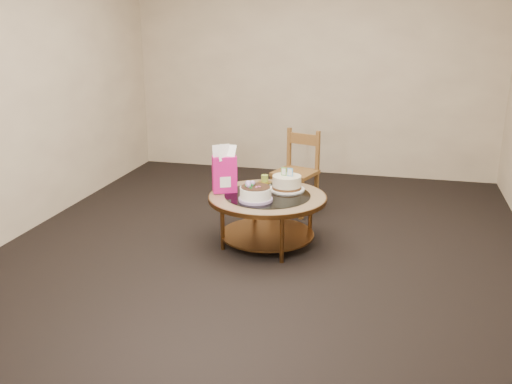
% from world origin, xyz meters
% --- Properties ---
extents(ground, '(5.00, 5.00, 0.00)m').
position_xyz_m(ground, '(0.00, 0.00, 0.00)').
color(ground, black).
rests_on(ground, ground).
extents(room_walls, '(4.52, 5.02, 2.61)m').
position_xyz_m(room_walls, '(0.00, 0.00, 1.54)').
color(room_walls, beige).
rests_on(room_walls, ground).
extents(coffee_table, '(1.02, 1.02, 0.46)m').
position_xyz_m(coffee_table, '(0.00, -0.00, 0.38)').
color(coffee_table, brown).
rests_on(coffee_table, ground).
extents(decorated_cake, '(0.28, 0.28, 0.17)m').
position_xyz_m(decorated_cake, '(-0.06, -0.17, 0.51)').
color(decorated_cake, '#A688C1').
rests_on(decorated_cake, coffee_table).
extents(cream_cake, '(0.32, 0.32, 0.20)m').
position_xyz_m(cream_cake, '(0.13, 0.19, 0.52)').
color(cream_cake, white).
rests_on(cream_cake, coffee_table).
extents(gift_bag, '(0.23, 0.21, 0.41)m').
position_xyz_m(gift_bag, '(-0.38, -0.00, 0.66)').
color(gift_bag, '#C7126E').
rests_on(gift_bag, coffee_table).
extents(pillar_candle, '(0.13, 0.13, 0.09)m').
position_xyz_m(pillar_candle, '(-0.10, 0.32, 0.49)').
color(pillar_candle, '#D9CB59').
rests_on(pillar_candle, coffee_table).
extents(dining_chair, '(0.48, 0.48, 0.83)m').
position_xyz_m(dining_chair, '(0.09, 0.96, 0.42)').
color(dining_chair, brown).
rests_on(dining_chair, ground).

